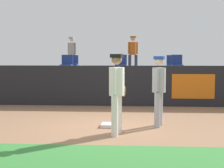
% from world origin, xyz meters
% --- Properties ---
extents(ground_plane, '(60.00, 60.00, 0.00)m').
position_xyz_m(ground_plane, '(0.00, 0.00, 0.00)').
color(ground_plane, '#936B4C').
extents(first_base, '(0.40, 0.40, 0.08)m').
position_xyz_m(first_base, '(-0.09, 0.13, 0.04)').
color(first_base, white).
rests_on(first_base, ground_plane).
extents(player_fielder_home, '(0.43, 0.54, 1.82)m').
position_xyz_m(player_fielder_home, '(0.14, -0.68, 1.05)').
color(player_fielder_home, white).
rests_on(player_fielder_home, ground_plane).
extents(player_runner_visitor, '(0.42, 0.48, 1.77)m').
position_xyz_m(player_runner_visitor, '(1.15, 0.26, 1.03)').
color(player_runner_visitor, '#9EA3AD').
rests_on(player_runner_visitor, ground_plane).
extents(field_wall, '(18.00, 0.26, 1.46)m').
position_xyz_m(field_wall, '(0.01, 3.71, 0.73)').
color(field_wall, black).
rests_on(field_wall, ground_plane).
extents(bleacher_platform, '(18.00, 4.80, 1.03)m').
position_xyz_m(bleacher_platform, '(0.00, 6.28, 0.51)').
color(bleacher_platform, '#59595E').
rests_on(bleacher_platform, ground_plane).
extents(seat_back_right, '(0.46, 0.44, 0.84)m').
position_xyz_m(seat_back_right, '(2.29, 6.95, 1.50)').
color(seat_back_right, '#4C4C51').
rests_on(seat_back_right, bleacher_platform).
extents(seat_front_left, '(0.46, 0.44, 0.84)m').
position_xyz_m(seat_front_left, '(-2.21, 5.15, 1.50)').
color(seat_front_left, '#4C4C51').
rests_on(seat_front_left, bleacher_platform).
extents(seat_back_center, '(0.45, 0.44, 0.84)m').
position_xyz_m(seat_back_center, '(-0.08, 6.95, 1.50)').
color(seat_back_center, '#4C4C51').
rests_on(seat_back_center, bleacher_platform).
extents(seat_back_left, '(0.47, 0.44, 0.84)m').
position_xyz_m(seat_back_left, '(-2.30, 6.95, 1.50)').
color(seat_back_left, '#4C4C51').
rests_on(seat_back_left, bleacher_platform).
extents(seat_front_right, '(0.44, 0.44, 0.84)m').
position_xyz_m(seat_front_right, '(2.27, 5.15, 1.50)').
color(seat_front_right, '#4C4C51').
rests_on(seat_front_right, bleacher_platform).
extents(seat_front_center, '(0.46, 0.44, 0.84)m').
position_xyz_m(seat_front_center, '(0.02, 5.15, 1.50)').
color(seat_front_center, '#4C4C51').
rests_on(seat_front_center, bleacher_platform).
extents(spectator_hooded, '(0.46, 0.43, 1.75)m').
position_xyz_m(spectator_hooded, '(-2.54, 8.00, 2.04)').
color(spectator_hooded, '#33384C').
rests_on(spectator_hooded, bleacher_platform).
extents(spectator_capped, '(0.48, 0.40, 1.74)m').
position_xyz_m(spectator_capped, '(0.50, 7.51, 2.04)').
color(spectator_capped, '#33384C').
rests_on(spectator_capped, bleacher_platform).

